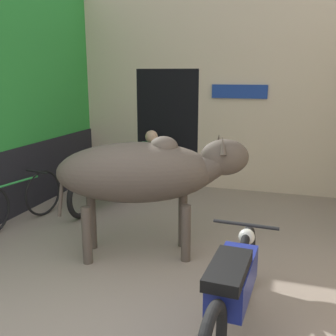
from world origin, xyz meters
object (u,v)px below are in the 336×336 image
at_px(motorcycle_near, 232,288).
at_px(cow, 146,172).
at_px(motorcycle_far, 104,179).
at_px(shopkeeper_seated, 151,161).
at_px(plastic_stool, 167,182).
at_px(bicycle, 18,201).

bearing_deg(motorcycle_near, cow, 133.59).
distance_m(motorcycle_far, shopkeeper_seated, 0.97).
height_order(shopkeeper_seated, plastic_stool, shopkeeper_seated).
bearing_deg(shopkeeper_seated, cow, -71.23).
relative_size(cow, bicycle, 1.38).
xyz_separation_m(bicycle, shopkeeper_seated, (1.27, 1.97, 0.24)).
xyz_separation_m(cow, plastic_stool, (-0.52, 2.40, -0.79)).
bearing_deg(bicycle, cow, -8.67).
bearing_deg(motorcycle_far, plastic_stool, 50.08).
xyz_separation_m(motorcycle_near, shopkeeper_seated, (-1.97, 3.54, 0.13)).
relative_size(motorcycle_near, bicycle, 1.27).
bearing_deg(plastic_stool, bicycle, -126.18).
bearing_deg(plastic_stool, shopkeeper_seated, -154.86).
bearing_deg(plastic_stool, motorcycle_near, -64.85).
bearing_deg(motorcycle_near, bicycle, 154.23).
bearing_deg(cow, shopkeeper_seated, 108.77).
bearing_deg(plastic_stool, cow, -77.72).
relative_size(cow, shopkeeper_seated, 1.96).
distance_m(cow, shopkeeper_seated, 2.44).
height_order(cow, shopkeeper_seated, cow).
xyz_separation_m(shopkeeper_seated, plastic_stool, (0.25, 0.12, -0.38)).
distance_m(cow, motorcycle_near, 1.81).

